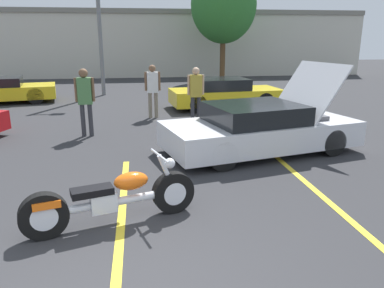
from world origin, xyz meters
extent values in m
cube|color=yellow|center=(-0.09, 1.65, 0.00)|extent=(0.12, 5.75, 0.01)
cube|color=yellow|center=(3.26, 1.65, 0.00)|extent=(0.12, 5.75, 0.01)
cube|color=beige|center=(0.00, 24.27, 2.20)|extent=(32.00, 4.00, 4.40)
cube|color=slate|center=(0.00, 24.27, 4.25)|extent=(32.00, 4.20, 0.30)
cylinder|color=slate|center=(-1.40, 14.62, 3.47)|extent=(0.18, 0.18, 6.94)
cylinder|color=brown|center=(5.33, 19.40, 1.40)|extent=(0.32, 0.32, 2.79)
ellipsoid|color=#2D702D|center=(5.33, 19.40, 4.45)|extent=(3.83, 3.83, 4.41)
cylinder|color=black|center=(0.70, 1.97, 0.32)|extent=(0.66, 0.34, 0.65)
cylinder|color=black|center=(-1.07, 1.43, 0.32)|extent=(0.66, 0.34, 0.65)
cylinder|color=silver|center=(0.70, 1.97, 0.32)|extent=(0.39, 0.27, 0.36)
cylinder|color=silver|center=(-1.07, 1.43, 0.32)|extent=(0.39, 0.27, 0.36)
cylinder|color=silver|center=(-0.19, 1.70, 0.34)|extent=(1.54, 0.58, 0.12)
cube|color=silver|center=(-0.32, 1.66, 0.38)|extent=(0.41, 0.34, 0.28)
ellipsoid|color=orange|center=(0.08, 1.78, 0.62)|extent=(0.56, 0.42, 0.26)
cube|color=black|center=(-0.45, 1.62, 0.56)|extent=(0.62, 0.42, 0.10)
cube|color=orange|center=(-1.03, 1.44, 0.50)|extent=(0.40, 0.31, 0.10)
cylinder|color=silver|center=(0.61, 1.95, 0.65)|extent=(0.31, 0.16, 0.63)
cylinder|color=silver|center=(0.51, 1.91, 0.94)|extent=(0.24, 0.68, 0.04)
sphere|color=silver|center=(0.66, 1.96, 0.80)|extent=(0.16, 0.16, 0.16)
cylinder|color=silver|center=(-0.62, 1.68, 0.28)|extent=(1.18, 0.44, 0.09)
cube|color=silver|center=(3.01, 4.85, 0.45)|extent=(4.79, 2.91, 0.57)
cube|color=black|center=(2.84, 4.81, 0.94)|extent=(2.36, 2.15, 0.41)
cylinder|color=black|center=(4.56, 4.35, 0.31)|extent=(0.65, 0.36, 0.61)
cylinder|color=black|center=(4.16, 6.00, 0.31)|extent=(0.65, 0.36, 0.61)
cylinder|color=black|center=(1.86, 3.70, 0.31)|extent=(0.65, 0.36, 0.61)
cylinder|color=black|center=(1.47, 5.36, 0.31)|extent=(0.65, 0.36, 0.61)
cube|color=silver|center=(4.25, 5.15, 1.38)|extent=(1.31, 1.93, 1.30)
cube|color=#4C4C51|center=(4.21, 5.14, 0.70)|extent=(0.83, 1.17, 0.28)
cube|color=yellow|center=(-5.31, 12.99, 0.44)|extent=(4.35, 2.53, 0.51)
cylinder|color=black|center=(-3.92, 12.48, 0.33)|extent=(0.68, 0.34, 0.65)
cylinder|color=black|center=(-4.22, 14.00, 0.33)|extent=(0.68, 0.34, 0.65)
cube|color=yellow|center=(3.51, 10.59, 0.45)|extent=(4.29, 2.12, 0.54)
cube|color=black|center=(3.34, 10.57, 0.92)|extent=(2.01, 1.73, 0.40)
cylinder|color=black|center=(4.86, 9.96, 0.32)|extent=(0.66, 0.28, 0.64)
cylinder|color=black|center=(4.71, 11.46, 0.32)|extent=(0.66, 0.28, 0.64)
cylinder|color=black|center=(2.30, 9.71, 0.32)|extent=(0.66, 0.28, 0.64)
cylinder|color=black|center=(2.16, 11.21, 0.32)|extent=(0.66, 0.28, 0.64)
cylinder|color=gray|center=(0.59, 9.11, 0.42)|extent=(0.12, 0.12, 0.85)
cylinder|color=gray|center=(0.79, 9.11, 0.42)|extent=(0.12, 0.12, 0.85)
cube|color=white|center=(0.69, 9.11, 1.19)|extent=(0.36, 0.20, 0.67)
cylinder|color=brown|center=(0.47, 9.11, 1.22)|extent=(0.08, 0.08, 0.61)
cylinder|color=brown|center=(0.91, 9.11, 1.22)|extent=(0.08, 0.08, 0.61)
sphere|color=brown|center=(0.69, 9.11, 1.64)|extent=(0.23, 0.23, 0.23)
cylinder|color=#333338|center=(-1.29, 6.91, 0.44)|extent=(0.12, 0.12, 0.89)
cylinder|color=#333338|center=(-1.09, 6.91, 0.44)|extent=(0.12, 0.12, 0.89)
cube|color=#4C7F47|center=(-1.19, 6.91, 1.24)|extent=(0.36, 0.20, 0.70)
cylinder|color=brown|center=(-1.41, 6.91, 1.27)|extent=(0.08, 0.08, 0.63)
cylinder|color=brown|center=(-0.97, 6.91, 1.27)|extent=(0.08, 0.08, 0.63)
sphere|color=brown|center=(-1.19, 6.91, 1.71)|extent=(0.24, 0.24, 0.24)
cylinder|color=#333338|center=(1.87, 8.02, 0.42)|extent=(0.12, 0.12, 0.84)
cylinder|color=#333338|center=(2.07, 8.02, 0.42)|extent=(0.12, 0.12, 0.84)
cube|color=#B29933|center=(1.97, 8.02, 1.18)|extent=(0.36, 0.20, 0.67)
cylinder|color=tan|center=(1.75, 8.02, 1.21)|extent=(0.08, 0.08, 0.60)
cylinder|color=tan|center=(2.19, 8.02, 1.21)|extent=(0.08, 0.08, 0.60)
sphere|color=tan|center=(1.97, 8.02, 1.63)|extent=(0.23, 0.23, 0.23)
camera|label=1|loc=(0.24, -3.31, 2.60)|focal=35.00mm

